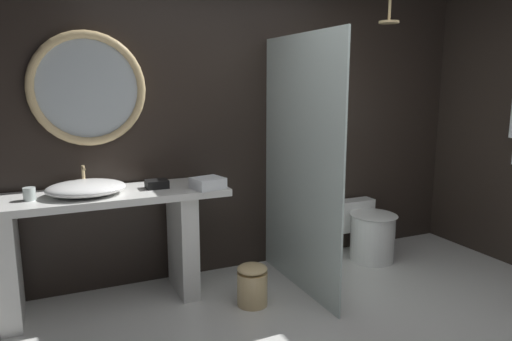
{
  "coord_description": "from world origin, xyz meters",
  "views": [
    {
      "loc": [
        -1.56,
        -1.97,
        1.68
      ],
      "look_at": [
        -0.27,
        0.91,
        1.08
      ],
      "focal_mm": 32.98,
      "sensor_mm": 36.0,
      "label": 1
    }
  ],
  "objects_px": {
    "folded_hand_towel": "(208,183)",
    "tumbler_cup": "(29,194)",
    "rain_shower_head": "(389,18)",
    "tissue_box": "(157,184)",
    "toilet": "(369,233)",
    "vessel_sink": "(86,188)",
    "round_wall_mirror": "(88,89)",
    "waste_bin": "(252,284)"
  },
  "relations": [
    {
      "from": "tumbler_cup",
      "to": "toilet",
      "type": "bearing_deg",
      "value": -0.01
    },
    {
      "from": "vessel_sink",
      "to": "folded_hand_towel",
      "type": "distance_m",
      "value": 0.88
    },
    {
      "from": "round_wall_mirror",
      "to": "rain_shower_head",
      "type": "distance_m",
      "value": 2.59
    },
    {
      "from": "tissue_box",
      "to": "folded_hand_towel",
      "type": "relative_size",
      "value": 0.74
    },
    {
      "from": "tumbler_cup",
      "to": "tissue_box",
      "type": "xyz_separation_m",
      "value": [
        0.88,
        0.02,
        -0.01
      ]
    },
    {
      "from": "tumbler_cup",
      "to": "rain_shower_head",
      "type": "relative_size",
      "value": 0.28
    },
    {
      "from": "rain_shower_head",
      "to": "toilet",
      "type": "distance_m",
      "value": 1.97
    },
    {
      "from": "tissue_box",
      "to": "waste_bin",
      "type": "xyz_separation_m",
      "value": [
        0.6,
        -0.45,
        -0.74
      ]
    },
    {
      "from": "rain_shower_head",
      "to": "waste_bin",
      "type": "xyz_separation_m",
      "value": [
        -1.46,
        -0.35,
        -2.06
      ]
    },
    {
      "from": "tissue_box",
      "to": "round_wall_mirror",
      "type": "height_order",
      "value": "round_wall_mirror"
    },
    {
      "from": "tumbler_cup",
      "to": "waste_bin",
      "type": "distance_m",
      "value": 1.72
    },
    {
      "from": "vessel_sink",
      "to": "tumbler_cup",
      "type": "height_order",
      "value": "vessel_sink"
    },
    {
      "from": "tissue_box",
      "to": "folded_hand_towel",
      "type": "xyz_separation_m",
      "value": [
        0.35,
        -0.18,
        0.01
      ]
    },
    {
      "from": "vessel_sink",
      "to": "tumbler_cup",
      "type": "distance_m",
      "value": 0.37
    },
    {
      "from": "vessel_sink",
      "to": "folded_hand_towel",
      "type": "relative_size",
      "value": 2.48
    },
    {
      "from": "vessel_sink",
      "to": "waste_bin",
      "type": "xyz_separation_m",
      "value": [
        1.11,
        -0.43,
        -0.76
      ]
    },
    {
      "from": "tissue_box",
      "to": "rain_shower_head",
      "type": "xyz_separation_m",
      "value": [
        2.06,
        -0.1,
        1.32
      ]
    },
    {
      "from": "round_wall_mirror",
      "to": "vessel_sink",
      "type": "bearing_deg",
      "value": -105.13
    },
    {
      "from": "tissue_box",
      "to": "toilet",
      "type": "distance_m",
      "value": 2.11
    },
    {
      "from": "waste_bin",
      "to": "round_wall_mirror",
      "type": "bearing_deg",
      "value": 144.89
    },
    {
      "from": "round_wall_mirror",
      "to": "folded_hand_towel",
      "type": "height_order",
      "value": "round_wall_mirror"
    },
    {
      "from": "vessel_sink",
      "to": "tissue_box",
      "type": "xyz_separation_m",
      "value": [
        0.51,
        0.02,
        -0.02
      ]
    },
    {
      "from": "folded_hand_towel",
      "to": "waste_bin",
      "type": "bearing_deg",
      "value": -48.08
    },
    {
      "from": "tissue_box",
      "to": "toilet",
      "type": "xyz_separation_m",
      "value": [
        2.01,
        -0.03,
        -0.65
      ]
    },
    {
      "from": "folded_hand_towel",
      "to": "tumbler_cup",
      "type": "bearing_deg",
      "value": 172.94
    },
    {
      "from": "tissue_box",
      "to": "toilet",
      "type": "height_order",
      "value": "tissue_box"
    },
    {
      "from": "tumbler_cup",
      "to": "rain_shower_head",
      "type": "distance_m",
      "value": 3.21
    },
    {
      "from": "vessel_sink",
      "to": "rain_shower_head",
      "type": "xyz_separation_m",
      "value": [
        2.57,
        -0.07,
        1.29
      ]
    },
    {
      "from": "tissue_box",
      "to": "waste_bin",
      "type": "distance_m",
      "value": 1.06
    },
    {
      "from": "tumbler_cup",
      "to": "toilet",
      "type": "xyz_separation_m",
      "value": [
        2.89,
        -0.0,
        -0.66
      ]
    },
    {
      "from": "rain_shower_head",
      "to": "round_wall_mirror",
      "type": "bearing_deg",
      "value": 171.55
    },
    {
      "from": "tissue_box",
      "to": "round_wall_mirror",
      "type": "xyz_separation_m",
      "value": [
        -0.43,
        0.27,
        0.72
      ]
    },
    {
      "from": "round_wall_mirror",
      "to": "tissue_box",
      "type": "bearing_deg",
      "value": -32.1
    },
    {
      "from": "vessel_sink",
      "to": "toilet",
      "type": "xyz_separation_m",
      "value": [
        2.52,
        -0.0,
        -0.67
      ]
    },
    {
      "from": "folded_hand_towel",
      "to": "tissue_box",
      "type": "bearing_deg",
      "value": 153.15
    },
    {
      "from": "toilet",
      "to": "folded_hand_towel",
      "type": "height_order",
      "value": "folded_hand_towel"
    },
    {
      "from": "toilet",
      "to": "waste_bin",
      "type": "relative_size",
      "value": 1.85
    },
    {
      "from": "vessel_sink",
      "to": "toilet",
      "type": "height_order",
      "value": "vessel_sink"
    },
    {
      "from": "rain_shower_head",
      "to": "waste_bin",
      "type": "height_order",
      "value": "rain_shower_head"
    },
    {
      "from": "tissue_box",
      "to": "rain_shower_head",
      "type": "height_order",
      "value": "rain_shower_head"
    },
    {
      "from": "vessel_sink",
      "to": "tumbler_cup",
      "type": "relative_size",
      "value": 6.18
    },
    {
      "from": "tumbler_cup",
      "to": "waste_bin",
      "type": "relative_size",
      "value": 0.28
    }
  ]
}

